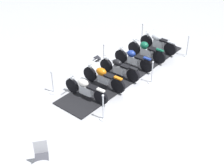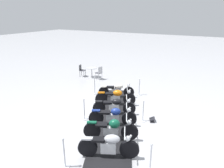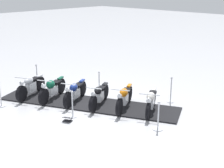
% 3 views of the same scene
% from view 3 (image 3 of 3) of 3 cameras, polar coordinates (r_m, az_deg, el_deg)
% --- Properties ---
extents(ground_plane, '(80.00, 80.00, 0.00)m').
position_cam_3_polar(ground_plane, '(12.83, -4.54, -3.67)').
color(ground_plane, '#B2B2B7').
extents(display_platform, '(7.46, 4.56, 0.05)m').
position_cam_3_polar(display_platform, '(12.82, -4.54, -3.56)').
color(display_platform, black).
rests_on(display_platform, ground_plane).
extents(motorcycle_chrome, '(1.08, 1.94, 0.97)m').
position_cam_3_polar(motorcycle_chrome, '(13.86, -14.72, -0.32)').
color(motorcycle_chrome, black).
rests_on(motorcycle_chrome, display_platform).
extents(motorcycle_forest, '(1.05, 1.97, 0.98)m').
position_cam_3_polar(motorcycle_forest, '(13.31, -10.93, -0.80)').
color(motorcycle_forest, black).
rests_on(motorcycle_forest, display_platform).
extents(motorcycle_navy, '(1.06, 1.93, 0.95)m').
position_cam_3_polar(motorcycle_navy, '(12.85, -6.80, -1.39)').
color(motorcycle_navy, black).
rests_on(motorcycle_navy, display_platform).
extents(motorcycle_black, '(1.08, 1.91, 0.90)m').
position_cam_3_polar(motorcycle_black, '(12.45, -2.40, -2.05)').
color(motorcycle_black, black).
rests_on(motorcycle_black, display_platform).
extents(motorcycle_copper, '(1.13, 1.96, 0.96)m').
position_cam_3_polar(motorcycle_copper, '(12.10, 2.26, -2.43)').
color(motorcycle_copper, black).
rests_on(motorcycle_copper, display_platform).
extents(motorcycle_cream, '(1.18, 1.87, 0.90)m').
position_cam_3_polar(motorcycle_cream, '(11.87, 7.16, -3.08)').
color(motorcycle_cream, black).
rests_on(motorcycle_cream, display_platform).
extents(stanchion_left_mid, '(0.32, 0.32, 1.05)m').
position_cam_3_polar(stanchion_left_mid, '(13.89, -2.35, -0.43)').
color(stanchion_left_mid, silver).
rests_on(stanchion_left_mid, ground_plane).
extents(stanchion_right_rear, '(0.35, 0.35, 1.02)m').
position_cam_3_polar(stanchion_right_rear, '(10.65, 8.44, -6.74)').
color(stanchion_right_rear, silver).
rests_on(stanchion_right_rear, ground_plane).
extents(stanchion_right_mid, '(0.30, 0.30, 1.03)m').
position_cam_3_polar(stanchion_right_mid, '(11.57, -7.25, -4.37)').
color(stanchion_right_mid, silver).
rests_on(stanchion_right_mid, ground_plane).
extents(stanchion_right_front, '(0.33, 0.33, 1.04)m').
position_cam_3_polar(stanchion_right_front, '(13.23, -19.73, -2.53)').
color(stanchion_right_front, silver).
rests_on(stanchion_right_front, ground_plane).
extents(stanchion_left_front, '(0.30, 0.30, 1.10)m').
position_cam_3_polar(stanchion_left_front, '(15.28, -13.55, 0.98)').
color(stanchion_left_front, silver).
rests_on(stanchion_left_front, ground_plane).
extents(stanchion_left_rear, '(0.28, 0.28, 1.09)m').
position_cam_3_polar(stanchion_left_rear, '(13.10, 10.73, -1.62)').
color(stanchion_left_rear, silver).
rests_on(stanchion_left_rear, ground_plane).
extents(info_placard, '(0.39, 0.35, 0.19)m').
position_cam_3_polar(info_placard, '(11.34, -8.16, -6.48)').
color(info_placard, '#333338').
rests_on(info_placard, ground_plane).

